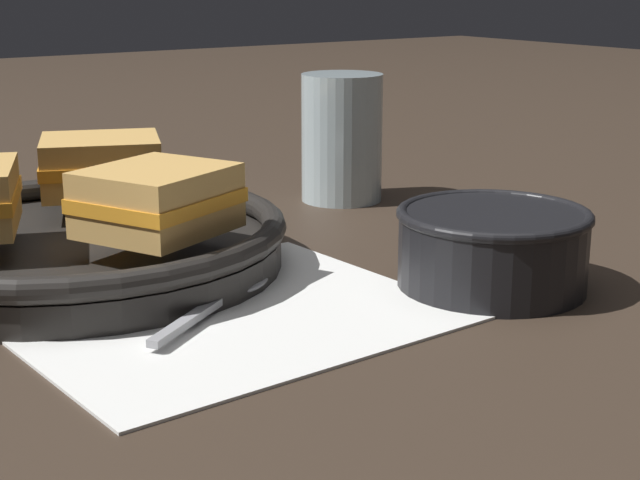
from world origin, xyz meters
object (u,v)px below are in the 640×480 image
object	(u,v)px
skillet	(74,243)
sandwich_near_left	(157,200)
spoon	(232,291)
soup_bowl	(493,243)
sandwich_near_right	(101,165)
drinking_glass	(342,138)

from	to	relation	value
skillet	sandwich_near_left	bearing A→B (deg)	-67.15
spoon	soup_bowl	bearing A→B (deg)	-58.64
sandwich_near_left	sandwich_near_right	xyz separation A→B (m)	(0.02, 0.14, 0.00)
sandwich_near_left	drinking_glass	xyz separation A→B (m)	(0.27, 0.15, -0.00)
soup_bowl	spoon	world-z (taller)	soup_bowl
spoon	sandwich_near_right	size ratio (longest dim) A/B	1.10
sandwich_near_right	spoon	bearing A→B (deg)	-87.65
soup_bowl	spoon	xyz separation A→B (m)	(-0.17, 0.08, -0.03)
soup_bowl	sandwich_near_left	world-z (taller)	sandwich_near_left
sandwich_near_left	sandwich_near_right	bearing A→B (deg)	82.70
skillet	spoon	bearing A→B (deg)	-65.98
sandwich_near_left	soup_bowl	bearing A→B (deg)	-34.20
sandwich_near_left	skillet	bearing A→B (deg)	112.85
spoon	skillet	distance (m)	0.15
sandwich_near_right	drinking_glass	distance (m)	0.25
sandwich_near_right	drinking_glass	xyz separation A→B (m)	(0.25, 0.01, -0.00)
soup_bowl	skillet	distance (m)	0.31
spoon	drinking_glass	bearing A→B (deg)	6.56
soup_bowl	skillet	bearing A→B (deg)	137.21
soup_bowl	drinking_glass	xyz separation A→B (m)	(0.08, 0.29, 0.03)
skillet	sandwich_near_left	xyz separation A→B (m)	(0.03, -0.08, 0.04)
soup_bowl	skillet	size ratio (longest dim) A/B	0.33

